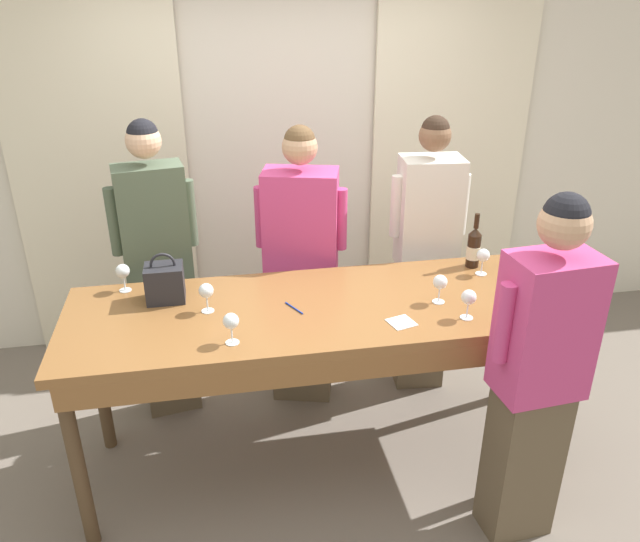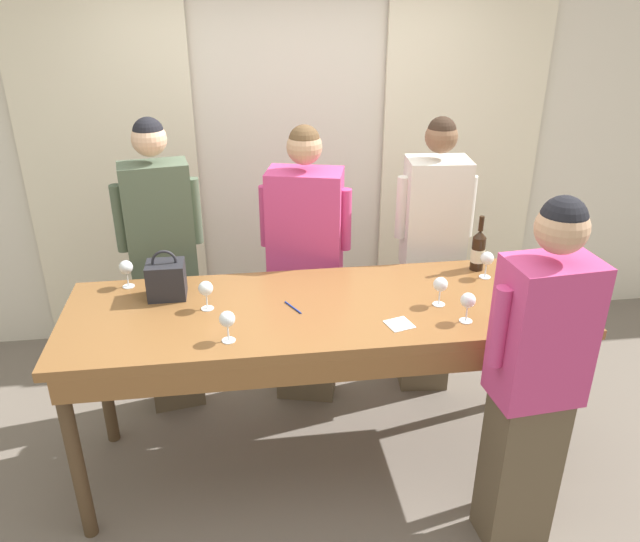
{
  "view_description": "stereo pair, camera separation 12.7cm",
  "coord_description": "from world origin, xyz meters",
  "px_view_note": "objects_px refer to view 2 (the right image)",
  "views": [
    {
      "loc": [
        -0.51,
        -2.71,
        2.51
      ],
      "look_at": [
        0.0,
        0.09,
        1.16
      ],
      "focal_mm": 35.0,
      "sensor_mm": 36.0,
      "label": 1
    },
    {
      "loc": [
        -0.38,
        -2.73,
        2.51
      ],
      "look_at": [
        0.0,
        0.09,
        1.16
      ],
      "focal_mm": 35.0,
      "sensor_mm": 36.0,
      "label": 2
    }
  ],
  "objects_px": {
    "handbag": "(166,279)",
    "guest_pink_top": "(306,269)",
    "wine_glass_front_mid": "(227,320)",
    "guest_cream_sweater": "(431,259)",
    "wine_bottle": "(478,250)",
    "wine_glass_center_left": "(206,289)",
    "host_pouring": "(535,380)",
    "wine_glass_center_right": "(468,301)",
    "wine_glass_center_mid": "(440,285)",
    "wine_glass_front_right": "(126,268)",
    "wine_glass_front_left": "(487,259)",
    "guest_olive_jacket": "(164,268)",
    "tasting_bar": "(323,325)"
  },
  "relations": [
    {
      "from": "handbag",
      "to": "guest_pink_top",
      "type": "xyz_separation_m",
      "value": [
        0.77,
        0.47,
        -0.21
      ]
    },
    {
      "from": "wine_glass_front_mid",
      "to": "guest_cream_sweater",
      "type": "distance_m",
      "value": 1.58
    },
    {
      "from": "wine_bottle",
      "to": "guest_pink_top",
      "type": "relative_size",
      "value": 0.18
    },
    {
      "from": "wine_glass_center_left",
      "to": "host_pouring",
      "type": "bearing_deg",
      "value": -24.91
    },
    {
      "from": "wine_glass_center_right",
      "to": "host_pouring",
      "type": "xyz_separation_m",
      "value": [
        0.19,
        -0.37,
        -0.21
      ]
    },
    {
      "from": "guest_pink_top",
      "to": "guest_cream_sweater",
      "type": "height_order",
      "value": "guest_cream_sweater"
    },
    {
      "from": "wine_glass_center_mid",
      "to": "wine_glass_front_right",
      "type": "bearing_deg",
      "value": 165.17
    },
    {
      "from": "wine_bottle",
      "to": "handbag",
      "type": "height_order",
      "value": "wine_bottle"
    },
    {
      "from": "guest_cream_sweater",
      "to": "wine_glass_center_mid",
      "type": "bearing_deg",
      "value": -104.63
    },
    {
      "from": "wine_glass_front_left",
      "to": "guest_olive_jacket",
      "type": "bearing_deg",
      "value": 165.11
    },
    {
      "from": "wine_bottle",
      "to": "wine_glass_front_right",
      "type": "height_order",
      "value": "wine_bottle"
    },
    {
      "from": "wine_bottle",
      "to": "wine_glass_center_mid",
      "type": "bearing_deg",
      "value": -131.75
    },
    {
      "from": "guest_olive_jacket",
      "to": "guest_pink_top",
      "type": "relative_size",
      "value": 1.04
    },
    {
      "from": "wine_glass_front_left",
      "to": "wine_glass_front_right",
      "type": "distance_m",
      "value": 1.93
    },
    {
      "from": "wine_glass_front_right",
      "to": "wine_glass_front_mid",
      "type": "bearing_deg",
      "value": -49.71
    },
    {
      "from": "tasting_bar",
      "to": "handbag",
      "type": "bearing_deg",
      "value": 163.5
    },
    {
      "from": "wine_glass_front_left",
      "to": "host_pouring",
      "type": "height_order",
      "value": "host_pouring"
    },
    {
      "from": "tasting_bar",
      "to": "wine_glass_center_left",
      "type": "height_order",
      "value": "wine_glass_center_left"
    },
    {
      "from": "tasting_bar",
      "to": "host_pouring",
      "type": "bearing_deg",
      "value": -34.87
    },
    {
      "from": "wine_glass_center_right",
      "to": "guest_pink_top",
      "type": "distance_m",
      "value": 1.16
    },
    {
      "from": "host_pouring",
      "to": "guest_pink_top",
      "type": "bearing_deg",
      "value": 123.72
    },
    {
      "from": "wine_glass_center_left",
      "to": "guest_pink_top",
      "type": "relative_size",
      "value": 0.09
    },
    {
      "from": "tasting_bar",
      "to": "host_pouring",
      "type": "xyz_separation_m",
      "value": [
        0.85,
        -0.59,
        -0.0
      ]
    },
    {
      "from": "wine_glass_front_mid",
      "to": "guest_olive_jacket",
      "type": "distance_m",
      "value": 1.03
    },
    {
      "from": "wine_glass_center_left",
      "to": "guest_cream_sweater",
      "type": "xyz_separation_m",
      "value": [
        1.35,
        0.63,
        -0.2
      ]
    },
    {
      "from": "wine_bottle",
      "to": "host_pouring",
      "type": "bearing_deg",
      "value": -94.16
    },
    {
      "from": "host_pouring",
      "to": "wine_glass_front_left",
      "type": "bearing_deg",
      "value": 84.61
    },
    {
      "from": "wine_glass_front_right",
      "to": "guest_pink_top",
      "type": "height_order",
      "value": "guest_pink_top"
    },
    {
      "from": "wine_glass_center_right",
      "to": "wine_glass_center_left",
      "type": "bearing_deg",
      "value": 166.63
    },
    {
      "from": "guest_olive_jacket",
      "to": "wine_bottle",
      "type": "bearing_deg",
      "value": -11.66
    },
    {
      "from": "wine_glass_front_right",
      "to": "wine_glass_center_left",
      "type": "height_order",
      "value": "same"
    },
    {
      "from": "wine_glass_center_mid",
      "to": "wine_glass_front_left",
      "type": "bearing_deg",
      "value": 37.92
    },
    {
      "from": "guest_olive_jacket",
      "to": "wine_glass_center_mid",
      "type": "bearing_deg",
      "value": -27.5
    },
    {
      "from": "wine_bottle",
      "to": "wine_glass_front_mid",
      "type": "relative_size",
      "value": 2.1
    },
    {
      "from": "handbag",
      "to": "wine_glass_center_right",
      "type": "distance_m",
      "value": 1.51
    },
    {
      "from": "wine_glass_center_left",
      "to": "wine_glass_front_left",
      "type": "bearing_deg",
      "value": 5.97
    },
    {
      "from": "wine_bottle",
      "to": "guest_cream_sweater",
      "type": "bearing_deg",
      "value": 111.55
    },
    {
      "from": "tasting_bar",
      "to": "wine_glass_center_left",
      "type": "relative_size",
      "value": 17.03
    },
    {
      "from": "guest_cream_sweater",
      "to": "host_pouring",
      "type": "xyz_separation_m",
      "value": [
        0.08,
        -1.29,
        -0.01
      ]
    },
    {
      "from": "wine_glass_front_right",
      "to": "wine_glass_center_mid",
      "type": "height_order",
      "value": "same"
    },
    {
      "from": "wine_bottle",
      "to": "wine_glass_center_left",
      "type": "bearing_deg",
      "value": -169.95
    },
    {
      "from": "wine_bottle",
      "to": "wine_glass_center_right",
      "type": "height_order",
      "value": "wine_bottle"
    },
    {
      "from": "wine_bottle",
      "to": "guest_olive_jacket",
      "type": "bearing_deg",
      "value": 168.34
    },
    {
      "from": "handbag",
      "to": "wine_glass_front_mid",
      "type": "relative_size",
      "value": 1.72
    },
    {
      "from": "wine_glass_front_left",
      "to": "guest_pink_top",
      "type": "bearing_deg",
      "value": 153.32
    },
    {
      "from": "wine_bottle",
      "to": "guest_olive_jacket",
      "type": "distance_m",
      "value": 1.81
    },
    {
      "from": "wine_glass_front_mid",
      "to": "guest_pink_top",
      "type": "relative_size",
      "value": 0.09
    },
    {
      "from": "guest_cream_sweater",
      "to": "guest_olive_jacket",
      "type": "bearing_deg",
      "value": 180.0
    },
    {
      "from": "guest_cream_sweater",
      "to": "wine_glass_front_mid",
      "type": "bearing_deg",
      "value": -142.78
    },
    {
      "from": "guest_olive_jacket",
      "to": "wine_glass_front_mid",
      "type": "bearing_deg",
      "value": -68.4
    }
  ]
}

